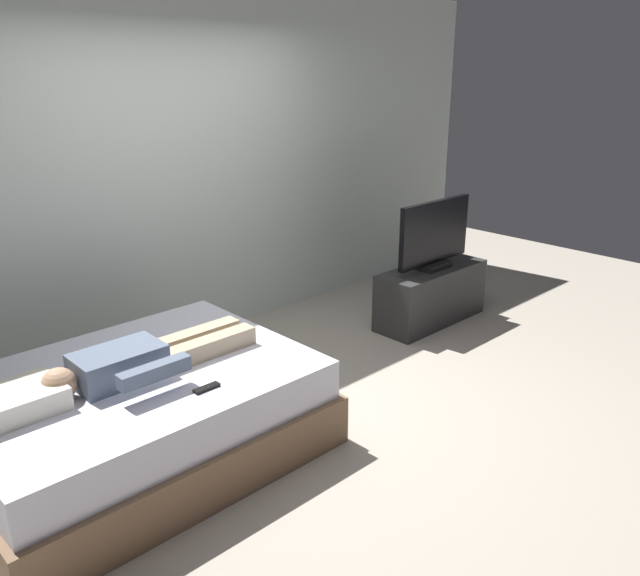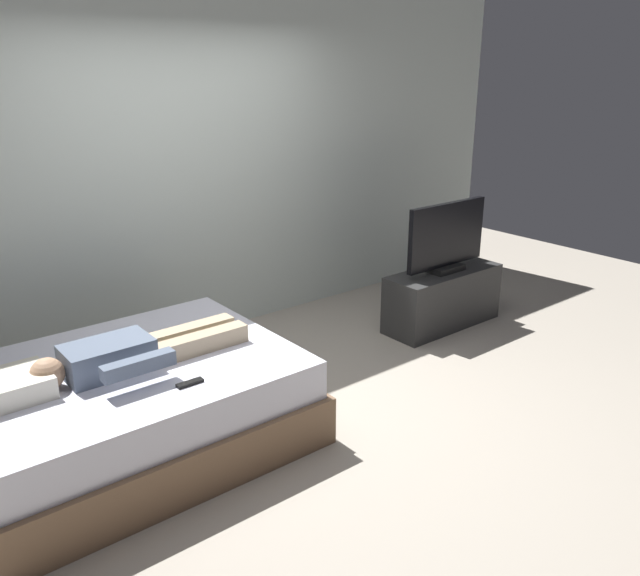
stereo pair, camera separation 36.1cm
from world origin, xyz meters
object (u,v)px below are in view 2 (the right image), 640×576
(tv, at_px, (446,239))
(remote, at_px, (190,383))
(tv_stand, at_px, (442,298))
(pillow, at_px, (0,390))
(bed, at_px, (129,407))
(person, at_px, (131,353))

(tv, bearing_deg, remote, -168.40)
(tv_stand, bearing_deg, pillow, -178.35)
(pillow, distance_m, tv_stand, 3.58)
(bed, bearing_deg, tv_stand, 2.03)
(bed, height_order, pillow, pillow)
(person, relative_size, remote, 8.40)
(pillow, height_order, tv, tv)
(remote, distance_m, tv_stand, 2.79)
(pillow, distance_m, remote, 0.95)
(remote, relative_size, tv_stand, 0.14)
(remote, xyz_separation_m, tv, (2.72, 0.56, 0.24))
(bed, distance_m, tv_stand, 2.90)
(tv_stand, bearing_deg, bed, -177.97)
(pillow, bearing_deg, bed, 0.00)
(bed, height_order, remote, remote)
(person, bearing_deg, pillow, 175.76)
(bed, bearing_deg, tv, 2.03)
(tv_stand, bearing_deg, remote, -168.40)
(bed, height_order, tv_stand, bed)
(tv_stand, relative_size, tv, 1.25)
(person, height_order, tv_stand, person)
(bed, xyz_separation_m, tv, (2.90, 0.10, 0.52))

